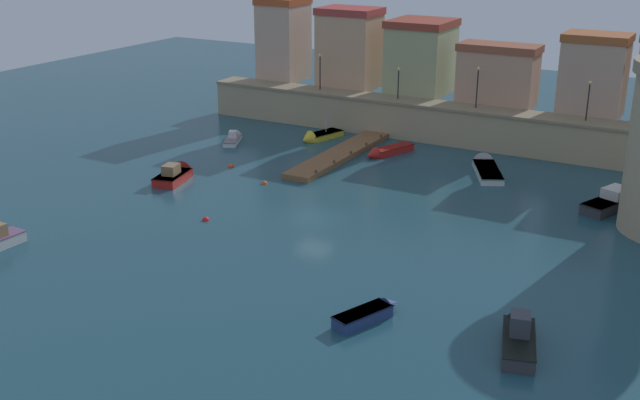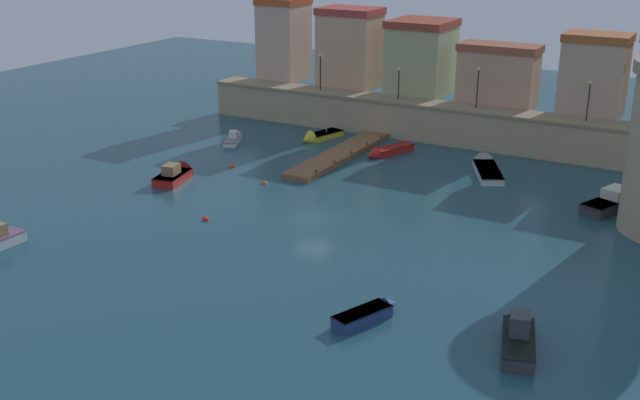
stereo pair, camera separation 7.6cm
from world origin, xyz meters
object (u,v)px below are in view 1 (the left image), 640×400
Objects in this scene: quay_lamp_3 at (589,94)px; mooring_buoy_1 at (206,220)px; moored_boat_0 at (519,334)px; mooring_buoy_0 at (264,184)px; mooring_buoy_2 at (231,167)px; moored_boat_2 at (318,137)px; moored_boat_8 at (485,167)px; moored_boat_4 at (386,151)px; moored_boat_6 at (371,313)px; moored_boat_7 at (234,138)px; quay_lamp_0 at (320,66)px; quay_lamp_1 at (398,78)px; moored_boat_3 at (620,199)px; quay_lamp_2 at (478,81)px; moored_boat_5 at (177,174)px.

quay_lamp_3 reaches higher than mooring_buoy_1.
mooring_buoy_0 is at bearing 43.37° from moored_boat_0.
moored_boat_2 is at bearing 78.63° from mooring_buoy_2.
mooring_buoy_1 is (-13.51, -20.78, -0.29)m from moored_boat_8.
moored_boat_0 reaches higher than moored_boat_4.
moored_boat_7 is at bearing 68.31° from moored_boat_6.
quay_lamp_0 is 8.56m from quay_lamp_1.
quay_lamp_3 is 17.89m from moored_boat_4.
quay_lamp_3 is at bearing 15.93° from moored_boat_6.
mooring_buoy_0 is at bearing -2.08° from moored_boat_4.
mooring_buoy_0 is at bearing 95.01° from mooring_buoy_1.
moored_boat_2 reaches higher than moored_boat_3.
quay_lamp_3 is at bearing 53.93° from mooring_buoy_1.
quay_lamp_2 is 0.76× the size of moored_boat_5.
mooring_buoy_2 is (-2.24, -11.14, -0.31)m from moored_boat_2.
moored_boat_7 reaches higher than mooring_buoy_1.
mooring_buoy_2 is at bearing 44.19° from moored_boat_0.
moored_boat_2 reaches higher than moored_boat_5.
quay_lamp_3 is 6.67× the size of mooring_buoy_2.
quay_lamp_3 is (26.10, -0.00, -0.11)m from quay_lamp_0.
moored_boat_6 is at bearing -158.10° from moored_boat_7.
moored_boat_3 is 1.31× the size of moored_boat_4.
quay_lamp_0 is 13.63m from moored_boat_4.
mooring_buoy_2 is at bearing 123.58° from moored_boat_3.
quay_lamp_1 reaches higher than mooring_buoy_1.
quay_lamp_1 is at bearing 180.00° from quay_lamp_3.
quay_lamp_2 is 36.51m from moored_boat_0.
moored_boat_5 reaches higher than mooring_buoy_0.
quay_lamp_0 is at bearing 45.03° from moored_boat_8.
moored_boat_5 reaches higher than moored_boat_7.
quay_lamp_3 is 35.23m from moored_boat_5.
moored_boat_4 is (-15.65, -6.67, -5.56)m from quay_lamp_3.
mooring_buoy_0 is (-17.09, 16.03, -0.37)m from moored_boat_6.
moored_boat_6 is 36.67m from moored_boat_7.
moored_boat_3 reaches higher than mooring_buoy_1.
mooring_buoy_0 is at bearing 130.60° from moored_boat_3.
quay_lamp_2 is at bearing 159.52° from moored_boat_4.
quay_lamp_0 is at bearing 102.55° from mooring_buoy_1.
moored_boat_5 is at bearing 168.17° from moored_boat_7.
moored_boat_7 is at bearing -58.30° from moored_boat_4.
moored_boat_2 reaches higher than moored_boat_8.
moored_boat_5 reaches higher than moored_boat_4.
moored_boat_2 is 16.57m from moored_boat_5.
quay_lamp_1 is at bearing 32.75° from moored_boat_8.
moored_boat_5 reaches higher than mooring_buoy_1.
moored_boat_5 is at bearing 53.05° from moored_boat_0.
mooring_buoy_0 is 8.75m from mooring_buoy_1.
mooring_buoy_2 is (-30.53, -6.09, -0.53)m from moored_boat_3.
moored_boat_5 is 1.13× the size of moored_boat_6.
moored_boat_2 reaches higher than moored_boat_6.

